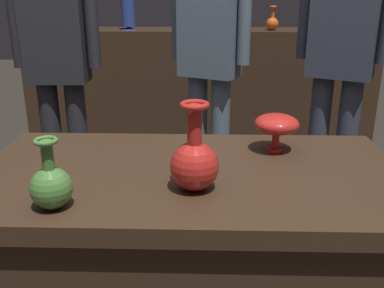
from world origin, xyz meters
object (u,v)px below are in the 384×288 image
(visitor_center_back, at_px, (210,48))
(visitor_near_left, at_px, (57,54))
(shelf_vase_far_left, at_px, (60,18))
(shelf_vase_right, at_px, (272,22))
(shelf_vase_left, at_px, (128,7))
(visitor_near_right, at_px, (343,44))
(shelf_vase_center, at_px, (200,21))
(shelf_vase_far_right, at_px, (343,20))
(vase_left_accent, at_px, (51,185))
(vase_centerpiece, at_px, (194,162))
(vase_tall_behind, at_px, (277,125))

(visitor_center_back, bearing_deg, visitor_near_left, 34.10)
(shelf_vase_far_left, relative_size, shelf_vase_right, 0.84)
(shelf_vase_left, xyz_separation_m, visitor_near_left, (-0.24, -0.93, -0.20))
(visitor_near_right, bearing_deg, visitor_center_back, 12.22)
(shelf_vase_right, bearing_deg, shelf_vase_center, 170.27)
(shelf_vase_far_left, height_order, shelf_vase_left, shelf_vase_left)
(visitor_center_back, bearing_deg, shelf_vase_center, -60.05)
(visitor_near_right, bearing_deg, shelf_vase_far_left, -3.55)
(shelf_vase_far_right, distance_m, visitor_near_left, 2.05)
(vase_left_accent, bearing_deg, visitor_center_back, 76.44)
(shelf_vase_right, bearing_deg, shelf_vase_far_right, 7.50)
(vase_left_accent, relative_size, shelf_vase_left, 0.54)
(shelf_vase_right, xyz_separation_m, visitor_near_right, (0.22, -0.99, -0.03))
(vase_centerpiece, distance_m, shelf_vase_right, 2.32)
(shelf_vase_right, height_order, visitor_center_back, visitor_center_back)
(visitor_near_left, bearing_deg, visitor_near_right, 176.53)
(vase_centerpiece, relative_size, shelf_vase_far_left, 1.61)
(shelf_vase_far_right, distance_m, visitor_center_back, 1.31)
(vase_left_accent, relative_size, shelf_vase_center, 1.81)
(vase_left_accent, distance_m, visitor_near_right, 1.74)
(vase_tall_behind, bearing_deg, visitor_center_back, 99.60)
(shelf_vase_far_left, bearing_deg, shelf_vase_right, -2.77)
(shelf_vase_center, bearing_deg, visitor_near_left, -126.70)
(shelf_vase_far_left, relative_size, shelf_vase_far_right, 0.64)
(vase_centerpiece, bearing_deg, visitor_near_right, 60.36)
(visitor_near_right, height_order, visitor_center_back, visitor_near_right)
(vase_centerpiece, distance_m, visitor_center_back, 1.45)
(shelf_vase_far_left, bearing_deg, visitor_center_back, -38.58)
(vase_tall_behind, bearing_deg, vase_centerpiece, -131.31)
(vase_tall_behind, height_order, visitor_near_left, visitor_near_left)
(vase_left_accent, relative_size, visitor_center_back, 0.10)
(shelf_vase_left, bearing_deg, shelf_vase_right, -0.53)
(shelf_vase_far_left, bearing_deg, vase_left_accent, -73.37)
(shelf_vase_left, distance_m, shelf_vase_center, 0.54)
(vase_tall_behind, relative_size, shelf_vase_left, 0.43)
(shelf_vase_center, xyz_separation_m, shelf_vase_far_right, (1.04, -0.02, 0.01))
(shelf_vase_far_right, relative_size, visitor_near_left, 0.14)
(vase_left_accent, distance_m, shelf_vase_far_left, 2.55)
(vase_tall_behind, distance_m, shelf_vase_far_left, 2.44)
(vase_centerpiece, distance_m, vase_tall_behind, 0.37)
(shelf_vase_far_left, distance_m, shelf_vase_far_right, 2.08)
(vase_tall_behind, distance_m, visitor_center_back, 1.19)
(vase_centerpiece, bearing_deg, shelf_vase_left, 103.31)
(vase_tall_behind, xyz_separation_m, vase_left_accent, (-0.57, -0.39, -0.03))
(vase_tall_behind, distance_m, shelf_vase_center, 2.09)
(shelf_vase_far_left, distance_m, shelf_vase_center, 1.04)
(shelf_vase_far_left, height_order, visitor_near_right, visitor_near_right)
(shelf_vase_far_left, xyz_separation_m, shelf_vase_right, (1.56, -0.08, -0.02))
(shelf_vase_center, height_order, visitor_center_back, visitor_center_back)
(shelf_vase_right, relative_size, visitor_near_left, 0.10)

